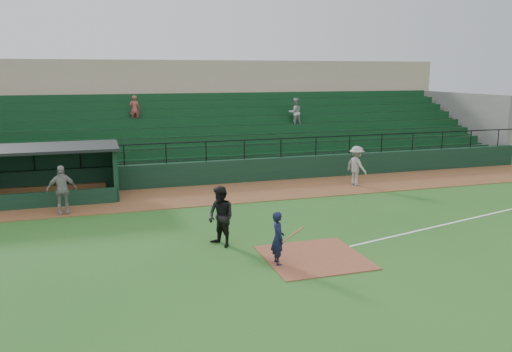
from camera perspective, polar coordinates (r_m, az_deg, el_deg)
name	(u,v)px	position (r m, az deg, el deg)	size (l,w,h in m)	color
ground	(302,247)	(16.86, 5.13, -7.95)	(90.00, 90.00, 0.00)	#23541B
warning_track	(237,192)	(24.14, -2.13, -1.85)	(40.00, 4.00, 0.03)	brown
home_plate_dirt	(314,257)	(15.99, 6.51, -9.02)	(3.00, 3.00, 0.03)	brown
foul_line	(478,217)	(21.98, 23.58, -4.22)	(18.00, 0.09, 0.01)	white
stadium_structure	(201,126)	(31.89, -6.19, 5.55)	(38.00, 13.08, 6.40)	black
dugout	(15,171)	(24.86, -25.41, 0.52)	(8.90, 3.20, 2.42)	black
batter_at_plate	(278,238)	(15.12, 2.48, -6.98)	(1.00, 0.67, 1.62)	black
umpire	(221,217)	(16.65, -3.94, -4.57)	(0.97, 0.75, 1.99)	black
runner	(357,166)	(25.90, 11.19, 1.13)	(1.28, 0.74, 1.98)	gray
dugout_player_a	(62,190)	(21.72, -20.93, -1.44)	(1.15, 0.48, 1.97)	gray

